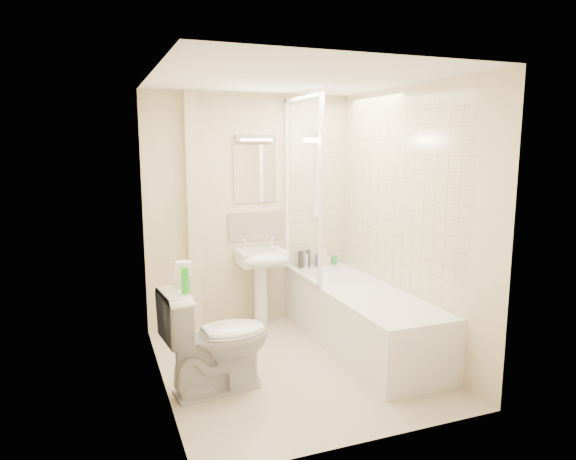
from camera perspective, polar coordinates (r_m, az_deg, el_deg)
name	(u,v)px	position (r m, az deg, el deg)	size (l,w,h in m)	color
floor	(294,365)	(4.60, 0.67, -14.73)	(2.50, 2.50, 0.00)	beige
wall_back	(251,210)	(5.42, -4.17, 2.21)	(2.20, 0.02, 2.40)	beige
wall_left	(159,237)	(3.98, -14.19, -0.74)	(0.02, 2.50, 2.40)	beige
wall_right	(407,221)	(4.76, 13.12, 0.95)	(0.02, 2.50, 2.40)	beige
ceiling	(295,79)	(4.22, 0.74, 16.48)	(2.20, 2.50, 0.02)	white
tile_back	(316,187)	(5.64, 3.18, 4.81)	(0.70, 0.01, 1.75)	beige
tile_right	(395,194)	(4.89, 11.80, 3.89)	(0.01, 2.10, 1.75)	beige
pipe_boxing	(193,214)	(5.22, -10.51, 1.79)	(0.12, 0.12, 2.40)	beige
splashback	(256,226)	(5.45, -3.61, 0.45)	(0.60, 0.01, 0.30)	beige
mirror	(255,174)	(5.38, -3.67, 6.23)	(0.46, 0.01, 0.60)	white
strip_light	(255,138)	(5.35, -3.64, 10.18)	(0.42, 0.07, 0.07)	silver
bathtub	(360,315)	(4.96, 8.01, -9.38)	(0.70, 2.10, 0.55)	white
shower_screen	(302,189)	(5.10, 1.59, 4.60)	(0.04, 0.92, 1.80)	white
shower_fixture	(318,176)	(5.59, 3.36, 6.01)	(0.10, 0.16, 0.99)	white
pedestal_sink	(263,266)	(5.31, -2.84, -4.03)	(0.47, 0.45, 0.92)	white
bottle_black_a	(301,260)	(5.61, 1.42, -3.31)	(0.06, 0.06, 0.18)	black
bottle_white_a	(307,260)	(5.64, 2.11, -3.38)	(0.05, 0.05, 0.16)	white
bottle_black_b	(308,259)	(5.64, 2.21, -3.19)	(0.05, 0.05, 0.19)	black
bottle_blue	(318,260)	(5.69, 3.33, -3.37)	(0.06, 0.06, 0.14)	navy
bottle_cream	(325,257)	(5.72, 4.09, -3.04)	(0.06, 0.06, 0.19)	#F3E3BC
bottle_white_b	(328,260)	(5.75, 4.50, -3.31)	(0.05, 0.05, 0.13)	silver
bottle_green	(334,260)	(5.78, 5.18, -3.39)	(0.06, 0.06, 0.10)	green
toilet	(217,339)	(4.06, -7.92, -11.87)	(0.86, 0.56, 0.83)	white
toilet_roll_lower	(181,281)	(3.96, -11.81, -5.52)	(0.12, 0.12, 0.09)	white
toilet_roll_upper	(183,268)	(3.90, -11.55, -4.21)	(0.12, 0.12, 0.11)	white
green_bottle	(185,281)	(3.75, -11.36, -5.54)	(0.06, 0.06, 0.19)	green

